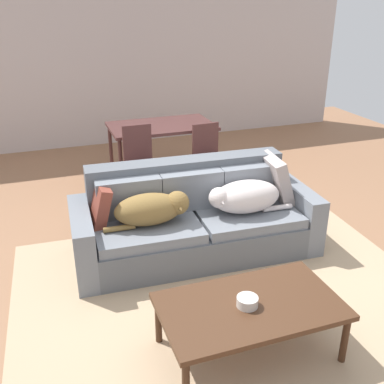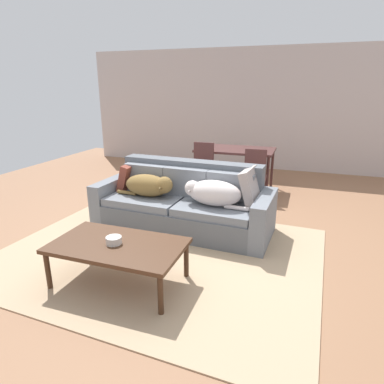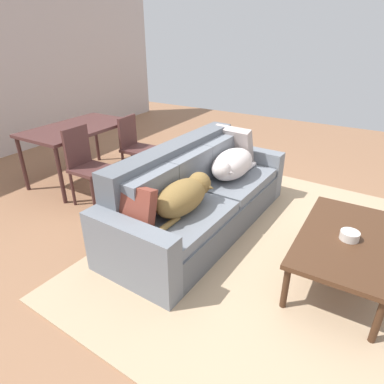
% 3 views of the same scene
% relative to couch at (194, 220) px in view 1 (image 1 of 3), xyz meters
% --- Properties ---
extents(ground_plane, '(10.00, 10.00, 0.00)m').
position_rel_couch_xyz_m(ground_plane, '(0.17, -0.08, -0.34)').
color(ground_plane, '#956748').
extents(back_partition, '(8.00, 0.12, 2.70)m').
position_rel_couch_xyz_m(back_partition, '(0.17, 3.92, 1.01)').
color(back_partition, beige).
rests_on(back_partition, ground).
extents(area_rug, '(3.69, 2.95, 0.01)m').
position_rel_couch_xyz_m(area_rug, '(-0.00, -0.84, -0.33)').
color(area_rug, tan).
rests_on(area_rug, ground).
extents(couch, '(2.40, 1.02, 0.88)m').
position_rel_couch_xyz_m(couch, '(0.00, 0.00, 0.00)').
color(couch, slate).
rests_on(couch, ground).
extents(dog_on_left_cushion, '(0.81, 0.38, 0.30)m').
position_rel_couch_xyz_m(dog_on_left_cushion, '(-0.44, -0.13, 0.25)').
color(dog_on_left_cushion, olive).
rests_on(dog_on_left_cushion, couch).
extents(dog_on_right_cushion, '(0.84, 0.40, 0.32)m').
position_rel_couch_xyz_m(dog_on_right_cushion, '(0.45, -0.18, 0.26)').
color(dog_on_right_cushion, silver).
rests_on(dog_on_right_cushion, couch).
extents(throw_pillow_by_left_arm, '(0.21, 0.39, 0.40)m').
position_rel_couch_xyz_m(throw_pillow_by_left_arm, '(-0.90, 0.09, 0.27)').
color(throw_pillow_by_left_arm, brown).
rests_on(throw_pillow_by_left_arm, couch).
extents(throw_pillow_by_right_arm, '(0.29, 0.50, 0.49)m').
position_rel_couch_xyz_m(throw_pillow_by_right_arm, '(0.90, 0.00, 0.32)').
color(throw_pillow_by_right_arm, '#AC9E99').
rests_on(throw_pillow_by_right_arm, couch).
extents(coffee_table, '(1.26, 0.72, 0.42)m').
position_rel_couch_xyz_m(coffee_table, '(-0.12, -1.50, 0.05)').
color(coffee_table, '#4B2D1B').
rests_on(coffee_table, ground).
extents(bowl_on_coffee_table, '(0.15, 0.15, 0.07)m').
position_rel_couch_xyz_m(bowl_on_coffee_table, '(-0.15, -1.51, 0.12)').
color(bowl_on_coffee_table, silver).
rests_on(bowl_on_coffee_table, coffee_table).
extents(dining_table, '(1.40, 0.83, 0.76)m').
position_rel_couch_xyz_m(dining_table, '(0.26, 2.02, 0.36)').
color(dining_table, '#4E2C2A').
rests_on(dining_table, ground).
extents(dining_chair_near_left, '(0.40, 0.40, 0.93)m').
position_rel_couch_xyz_m(dining_chair_near_left, '(-0.20, 1.42, 0.18)').
color(dining_chair_near_left, '#4E2C2A').
rests_on(dining_chair_near_left, ground).
extents(dining_chair_near_right, '(0.42, 0.42, 0.87)m').
position_rel_couch_xyz_m(dining_chair_near_right, '(0.71, 1.42, 0.14)').
color(dining_chair_near_right, '#4E2C2A').
rests_on(dining_chair_near_right, ground).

